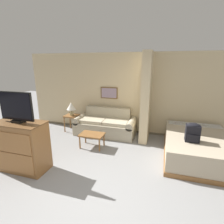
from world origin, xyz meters
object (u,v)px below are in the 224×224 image
object	(u,v)px
couch	(105,125)
tv	(16,107)
table_lamp	(71,107)
bed	(198,146)
coffee_table	(92,136)
backpack	(193,132)
tv_dresser	(22,146)

from	to	relation	value
couch	tv	size ratio (longest dim) A/B	2.49
table_lamp	bed	world-z (taller)	table_lamp
couch	tv	distance (m)	2.85
coffee_table	backpack	bearing A→B (deg)	-2.62
tv_dresser	bed	distance (m)	4.12
couch	tv	bearing A→B (deg)	-114.14
tv_dresser	coffee_table	bearing A→B (deg)	53.88
tv	bed	distance (m)	4.26
couch	bed	distance (m)	2.76
couch	coffee_table	bearing A→B (deg)	-93.04
table_lamp	backpack	size ratio (longest dim) A/B	1.04
couch	bed	size ratio (longest dim) A/B	0.90
table_lamp	backpack	xyz separation A→B (m)	(3.65, -1.06, -0.07)
couch	tv_dresser	size ratio (longest dim) A/B	1.79
tv_dresser	backpack	distance (m)	3.76
coffee_table	backpack	distance (m)	2.54
couch	coffee_table	distance (m)	1.00
tv_dresser	bed	xyz separation A→B (m)	(3.75, 1.70, -0.26)
couch	table_lamp	bearing A→B (deg)	-177.33
coffee_table	bed	xyz separation A→B (m)	(2.73, 0.29, -0.05)
couch	table_lamp	xyz separation A→B (m)	(-1.20, -0.06, 0.54)
coffee_table	tv_dresser	distance (m)	1.75
table_lamp	bed	bearing A→B (deg)	-9.57
coffee_table	table_lamp	distance (m)	1.57
backpack	tv	bearing A→B (deg)	-159.94
table_lamp	tv_dresser	size ratio (longest dim) A/B	0.41
table_lamp	backpack	distance (m)	3.80
table_lamp	tv_dresser	bearing A→B (deg)	-87.07
tv	backpack	bearing A→B (deg)	20.06
bed	tv	bearing A→B (deg)	-155.68
coffee_table	table_lamp	xyz separation A→B (m)	(-1.14, 0.94, 0.52)
tv	backpack	size ratio (longest dim) A/B	1.83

